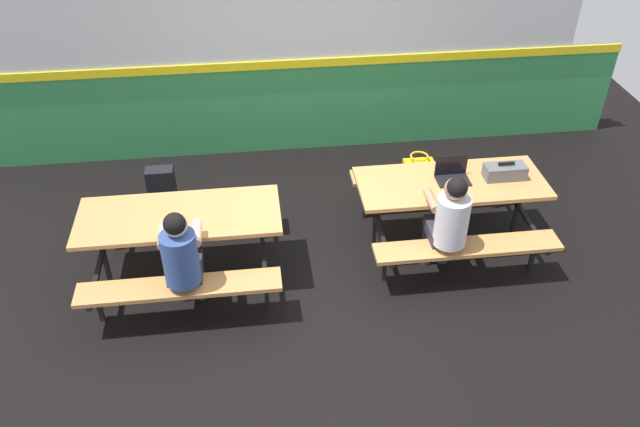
# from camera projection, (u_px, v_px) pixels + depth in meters

# --- Properties ---
(ground_plane) EXTENTS (10.00, 10.00, 0.02)m
(ground_plane) POSITION_uv_depth(u_px,v_px,m) (321.00, 266.00, 6.36)
(ground_plane) COLOR black
(accent_backdrop) EXTENTS (8.00, 0.14, 2.60)m
(accent_backdrop) POSITION_uv_depth(u_px,v_px,m) (297.00, 54.00, 7.49)
(accent_backdrop) COLOR #338C4C
(accent_backdrop) RESTS_ON ground
(picnic_table_left) EXTENTS (1.84, 1.55, 0.74)m
(picnic_table_left) POSITION_uv_depth(u_px,v_px,m) (181.00, 229.00, 5.89)
(picnic_table_left) COLOR tan
(picnic_table_left) RESTS_ON ground
(picnic_table_right) EXTENTS (1.84, 1.55, 0.74)m
(picnic_table_right) POSITION_uv_depth(u_px,v_px,m) (450.00, 195.00, 6.33)
(picnic_table_right) COLOR tan
(picnic_table_right) RESTS_ON ground
(student_nearer) EXTENTS (0.36, 0.53, 1.21)m
(student_nearer) POSITION_uv_depth(u_px,v_px,m) (182.00, 256.00, 5.37)
(student_nearer) COLOR #2D2D38
(student_nearer) RESTS_ON ground
(student_further) EXTENTS (0.36, 0.53, 1.21)m
(student_further) POSITION_uv_depth(u_px,v_px,m) (449.00, 220.00, 5.79)
(student_further) COLOR #2D2D38
(student_further) RESTS_ON ground
(laptop_dark) EXTENTS (0.32, 0.22, 0.22)m
(laptop_dark) POSITION_uv_depth(u_px,v_px,m) (452.00, 175.00, 6.23)
(laptop_dark) COLOR black
(laptop_dark) RESTS_ON picnic_table_right
(toolbox_grey) EXTENTS (0.40, 0.18, 0.18)m
(toolbox_grey) POSITION_uv_depth(u_px,v_px,m) (505.00, 171.00, 6.24)
(toolbox_grey) COLOR #595B60
(toolbox_grey) RESTS_ON picnic_table_right
(backpack_dark) EXTENTS (0.30, 0.22, 0.44)m
(backpack_dark) POSITION_uv_depth(u_px,v_px,m) (162.00, 186.00, 7.10)
(backpack_dark) COLOR black
(backpack_dark) RESTS_ON ground
(tote_bag_bright) EXTENTS (0.34, 0.21, 0.43)m
(tote_bag_bright) POSITION_uv_depth(u_px,v_px,m) (418.00, 173.00, 7.36)
(tote_bag_bright) COLOR yellow
(tote_bag_bright) RESTS_ON ground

